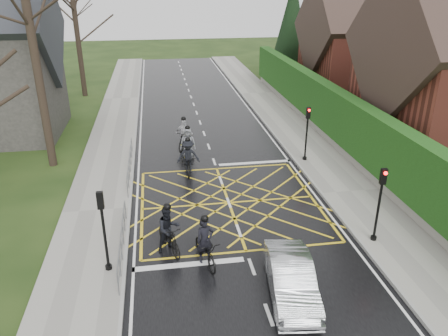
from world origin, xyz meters
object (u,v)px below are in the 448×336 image
object	(u,v)px
car	(291,279)
cyclist_lead	(188,147)
cyclist_rear	(205,248)
cyclist_mid	(188,160)
cyclist_front	(184,137)
cyclist_back	(169,233)

from	to	relation	value
car	cyclist_lead	bearing A→B (deg)	107.89
cyclist_rear	cyclist_mid	size ratio (longest dim) A/B	1.01
cyclist_lead	car	size ratio (longest dim) A/B	0.55
cyclist_rear	cyclist_mid	world-z (taller)	cyclist_mid
cyclist_front	car	distance (m)	14.27
cyclist_rear	car	xyz separation A→B (m)	(2.55, -2.25, 0.01)
cyclist_back	cyclist_front	world-z (taller)	cyclist_front
cyclist_mid	cyclist_front	bearing A→B (deg)	92.60
cyclist_mid	car	world-z (taller)	cyclist_mid
cyclist_back	cyclist_rear	bearing A→B (deg)	-58.32
cyclist_back	car	xyz separation A→B (m)	(3.84, -3.23, -0.11)
cyclist_front	car	world-z (taller)	cyclist_front
cyclist_back	cyclist_lead	distance (m)	9.33
cyclist_mid	car	xyz separation A→B (m)	(2.49, -10.45, -0.08)
cyclist_back	car	distance (m)	5.02
cyclist_rear	cyclist_mid	bearing A→B (deg)	75.68
cyclist_front	cyclist_lead	distance (m)	1.63
cyclist_mid	cyclist_lead	size ratio (longest dim) A/B	0.98
cyclist_rear	cyclist_lead	world-z (taller)	cyclist_lead
cyclist_back	cyclist_mid	size ratio (longest dim) A/B	0.99
cyclist_rear	cyclist_back	bearing A→B (deg)	128.70
cyclist_rear	cyclist_lead	xyz separation A→B (m)	(0.21, 10.19, 0.06)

